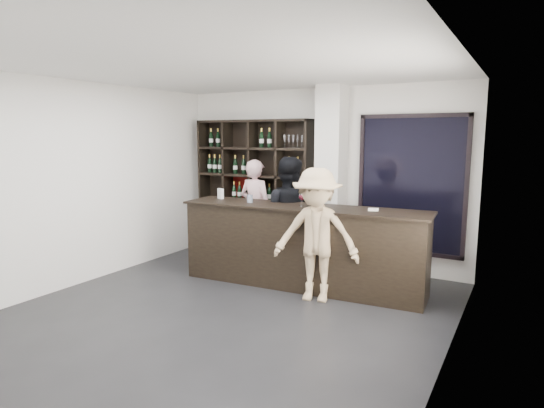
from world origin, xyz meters
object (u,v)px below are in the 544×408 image
Objects in this scene: wine_shelf at (254,189)px; taster_pink at (256,209)px; customer at (316,235)px; tasting_counter at (302,246)px; taster_black at (287,216)px.

taster_pink is at bearing -48.78° from wine_shelf.
customer is (1.90, -1.52, -0.33)m from wine_shelf.
tasting_counter is 2.03× the size of customer.
tasting_counter is at bearing 150.15° from taster_pink.
taster_pink is (0.14, -0.17, -0.34)m from wine_shelf.
tasting_counter is 0.63m from customer.
wine_shelf is 1.39× the size of taster_pink.
wine_shelf reaches higher than taster_black.
wine_shelf is at bearing 138.87° from tasting_counter.
taster_black is 1.05× the size of customer.
customer is at bearing 120.87° from taster_black.
wine_shelf is 1.97m from tasting_counter.
customer is (0.40, -0.39, 0.28)m from tasting_counter.
tasting_counter is at bearing -36.87° from wine_shelf.
taster_black is at bearing 133.40° from tasting_counter.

